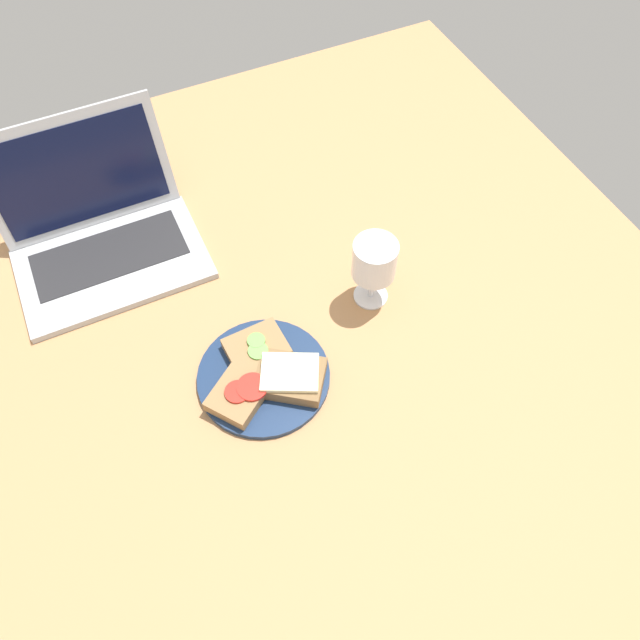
{
  "coord_description": "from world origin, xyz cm",
  "views": [
    {
      "loc": [
        -19.06,
        -54.47,
        92.39
      ],
      "look_at": [
        4.73,
        -3.79,
        8.0
      ],
      "focal_mm": 35.0,
      "sensor_mm": 36.0,
      "label": 1
    }
  ],
  "objects": [
    {
      "name": "sandwich_with_tomato",
      "position": [
        -11.04,
        -8.84,
        5.28
      ],
      "size": [
        13.06,
        12.34,
        2.72
      ],
      "color": "#937047",
      "rests_on": "plate"
    },
    {
      "name": "wooden_table",
      "position": [
        0.0,
        0.0,
        1.5
      ],
      "size": [
        140.0,
        140.0,
        3.0
      ],
      "primitive_type": "cube",
      "color": "#B27F51",
      "rests_on": "ground"
    },
    {
      "name": "sandwich_with_cucumber",
      "position": [
        -6.18,
        -2.73,
        5.17
      ],
      "size": [
        9.91,
        7.99,
        2.58
      ],
      "color": "#937047",
      "rests_on": "plate"
    },
    {
      "name": "sandwich_with_cheese",
      "position": [
        -3.4,
        -10.0,
        5.56
      ],
      "size": [
        13.24,
        12.64,
        3.21
      ],
      "color": "brown",
      "rests_on": "plate"
    },
    {
      "name": "laptop",
      "position": [
        -22.97,
        30.99,
        7.96
      ],
      "size": [
        33.07,
        27.1,
        22.01
      ],
      "color": "#ADAFB5",
      "rests_on": "wooden_table"
    },
    {
      "name": "wine_glass",
      "position": [
        16.36,
        -0.43,
        12.44
      ],
      "size": [
        7.44,
        7.44,
        13.58
      ],
      "color": "white",
      "rests_on": "wooden_table"
    },
    {
      "name": "plate",
      "position": [
        -6.9,
        -7.16,
        3.52
      ],
      "size": [
        21.45,
        21.45,
        1.05
      ],
      "primitive_type": "cylinder",
      "color": "navy",
      "rests_on": "wooden_table"
    }
  ]
}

